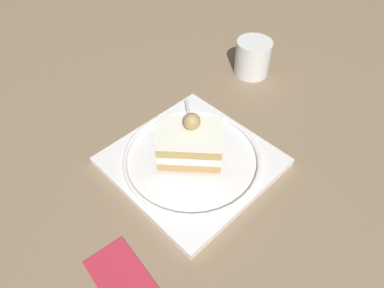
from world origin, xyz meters
name	(u,v)px	position (x,y,z in m)	size (l,w,h in m)	color
ground_plane	(203,156)	(0.00, 0.00, 0.00)	(2.40, 2.40, 0.00)	#866E51
dessert_plate	(192,160)	(-0.03, 0.00, 0.01)	(0.25, 0.25, 0.02)	white
cake_slice	(188,142)	(-0.03, 0.00, 0.06)	(0.12, 0.12, 0.09)	tan
fork	(190,122)	(0.02, 0.06, 0.02)	(0.08, 0.10, 0.00)	silver
drink_glass_near	(253,59)	(0.25, 0.10, 0.03)	(0.08, 0.08, 0.08)	white
folded_napkin	(124,280)	(-0.23, -0.09, 0.00)	(0.12, 0.06, 0.00)	#BC293A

